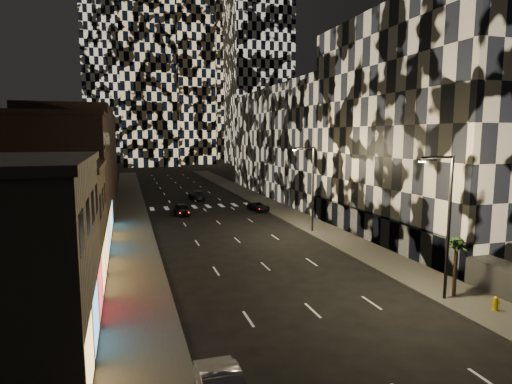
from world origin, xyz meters
TOP-DOWN VIEW (x-y plane):
  - sidewalk_left at (-10.00, 50.00)m, footprint 4.00×120.00m
  - sidewalk_right at (10.00, 50.00)m, footprint 4.00×120.00m
  - curb_left at (-7.90, 50.00)m, footprint 0.20×120.00m
  - curb_right at (7.90, 50.00)m, footprint 0.20×120.00m
  - retail_tan at (-17.00, 21.00)m, footprint 10.00×10.00m
  - retail_brown at (-17.00, 33.50)m, footprint 10.00×15.00m
  - retail_filler_left at (-17.00, 60.00)m, footprint 10.00×40.00m
  - midrise_right at (20.00, 24.50)m, footprint 16.00×25.00m
  - midrise_base at (12.30, 24.50)m, footprint 0.60×25.00m
  - midrise_filler_right at (20.00, 57.00)m, footprint 16.00×40.00m
  - tower_right_mid at (35.00, 135.00)m, footprint 20.00×20.00m
  - tower_left_back at (-12.00, 165.00)m, footprint 24.00×24.00m
  - tower_center_low at (-2.00, 140.00)m, footprint 18.00×18.00m
  - streetlight_near at (8.35, 10.00)m, footprint 2.55×0.25m
  - streetlight_far at (8.35, 30.00)m, footprint 2.55×0.25m
  - car_dark_midlane at (-3.50, 44.19)m, footprint 1.92×4.38m
  - car_dark_oncoming at (0.50, 57.02)m, footprint 2.17×5.10m
  - car_dark_rightlane at (7.00, 44.24)m, footprint 2.44×4.36m
  - fire_hydrant at (10.16, 7.59)m, footprint 0.42×0.40m
  - palm_tree at (9.49, 10.21)m, footprint 1.88×1.92m

SIDE VIEW (x-z plane):
  - sidewalk_left at x=-10.00m, z-range 0.00..0.15m
  - sidewalk_right at x=10.00m, z-range 0.00..0.15m
  - curb_left at x=-7.90m, z-range 0.00..0.15m
  - curb_right at x=7.90m, z-range 0.00..0.15m
  - fire_hydrant at x=10.16m, z-range 0.13..0.97m
  - car_dark_rightlane at x=7.00m, z-range 0.00..1.15m
  - car_dark_oncoming at x=0.50m, z-range 0.00..1.47m
  - car_dark_midlane at x=-3.50m, z-range 0.00..1.47m
  - midrise_base at x=12.30m, z-range 0.00..3.00m
  - palm_tree at x=9.49m, z-range 1.37..5.12m
  - retail_tan at x=-17.00m, z-range 0.00..8.00m
  - streetlight_near at x=8.35m, z-range 0.85..9.85m
  - streetlight_far at x=8.35m, z-range 0.85..9.85m
  - retail_brown at x=-17.00m, z-range 0.00..12.00m
  - retail_filler_left at x=-17.00m, z-range 0.00..14.00m
  - midrise_filler_right at x=20.00m, z-range 0.00..18.00m
  - midrise_right at x=20.00m, z-range 0.00..22.00m
  - tower_center_low at x=-2.00m, z-range 0.00..95.00m
  - tower_right_mid at x=35.00m, z-range 0.00..100.00m
  - tower_left_back at x=-12.00m, z-range 0.00..120.00m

